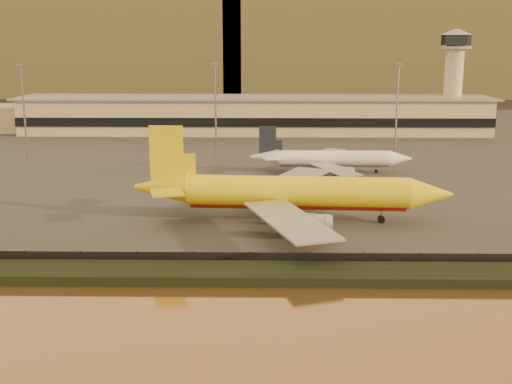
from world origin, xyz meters
TOP-DOWN VIEW (x-y plane):
  - ground at (0.00, 0.00)m, footprint 900.00×900.00m
  - embankment at (0.00, -17.00)m, footprint 320.00×7.00m
  - tarmac at (0.00, 95.00)m, footprint 320.00×220.00m
  - perimeter_fence at (0.00, -13.00)m, footprint 300.00×0.05m
  - terminal_building at (-14.52, 125.55)m, footprint 202.00×25.00m
  - control_tower at (70.00, 131.00)m, footprint 11.20×11.20m
  - apron_light_masts at (15.00, 75.00)m, footprint 152.20×12.20m
  - distant_hills at (-20.74, 340.00)m, footprint 470.00×160.00m
  - dhl_cargo_jet at (8.75, 11.27)m, footprint 56.35×55.18m
  - white_narrowbody_jet at (19.97, 54.77)m, footprint 39.09×38.31m
  - gse_vehicle_yellow at (1.14, 28.31)m, footprint 4.37×3.01m
  - gse_vehicle_white at (-16.81, 36.10)m, footprint 4.44×3.18m

SIDE VIEW (x-z plane):
  - ground at x=0.00m, z-range 0.00..0.00m
  - tarmac at x=0.00m, z-range 0.00..0.20m
  - embankment at x=0.00m, z-range 0.00..1.40m
  - gse_vehicle_yellow at x=1.14m, z-range 0.20..2.00m
  - gse_vehicle_white at x=-16.81m, z-range 0.20..2.03m
  - perimeter_fence at x=0.00m, z-range 0.20..2.40m
  - white_narrowbody_jet at x=19.97m, z-range -2.07..9.20m
  - dhl_cargo_jet at x=8.75m, z-range -3.19..13.65m
  - terminal_building at x=-14.52m, z-range -0.05..12.55m
  - apron_light_masts at x=15.00m, z-range 3.00..28.40m
  - control_tower at x=70.00m, z-range 3.91..39.41m
  - distant_hills at x=-20.74m, z-range -3.61..66.39m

